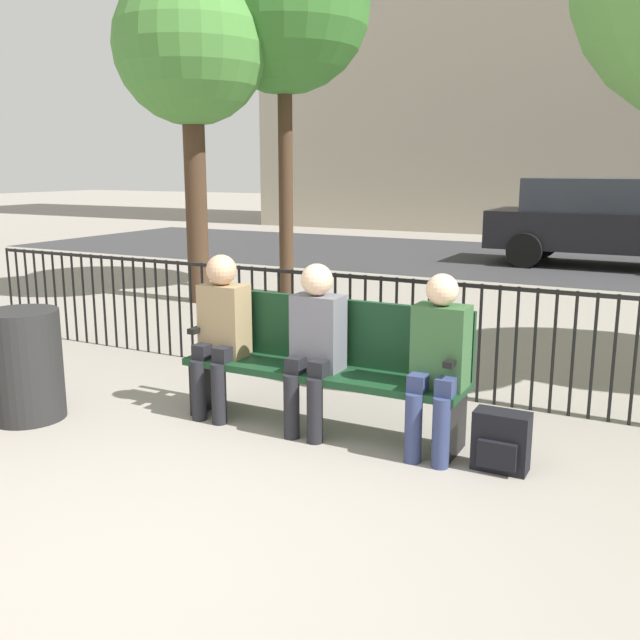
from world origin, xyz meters
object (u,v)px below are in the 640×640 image
Objects in this scene: tree_3 at (191,51)px; parked_car_0 at (603,221)px; park_bench at (325,359)px; trash_bin at (25,365)px; backpack at (501,442)px; seated_person_0 at (221,326)px; seated_person_2 at (438,356)px; tree_0 at (284,6)px; seated_person_1 at (315,339)px.

tree_3 reaches higher than parked_car_0.
trash_bin is (-2.03, -0.86, -0.09)m from park_bench.
tree_3 is 5.52m from trash_bin.
parked_car_0 reaches higher than park_bench.
parked_car_0 is at bearing 75.54° from trash_bin.
trash_bin is at bearing -168.28° from backpack.
seated_person_0 reaches higher than seated_person_2.
park_bench is 5.85m from tree_3.
park_bench is 0.40× the size of tree_0.
park_bench is 1.73× the size of seated_person_1.
tree_3 is at bearing 111.46° from trash_bin.
tree_3 is (-2.96, 3.64, 2.61)m from seated_person_0.
seated_person_0 is 5.37m from tree_3.
park_bench is 9.87m from parked_car_0.
seated_person_1 reaches higher than seated_person_2.
parked_car_0 reaches higher than trash_bin.
trash_bin is at bearing -104.46° from parked_car_0.
parked_car_0 is (-0.57, 10.01, 0.66)m from backpack.
park_bench reaches higher than trash_bin.
seated_person_1 is 1.40m from backpack.
seated_person_2 is 0.28× the size of parked_car_0.
backpack is at bearing 11.72° from trash_bin.
seated_person_1 is 6.49m from tree_0.
parked_car_0 is at bearing 85.75° from seated_person_1.
tree_0 reaches higher than park_bench.
tree_3 is at bearing -125.32° from parked_car_0.
tree_0 reaches higher than trash_bin.
trash_bin is (0.96, -5.47, -3.55)m from tree_0.
backpack is 0.09× the size of tree_3.
parked_car_0 reaches higher than backpack.
seated_person_0 is (-0.80, -0.13, 0.18)m from park_bench.
tree_0 is 7.13m from parked_car_0.
tree_3 is at bearing 135.74° from seated_person_1.
seated_person_0 reaches higher than park_bench.
park_bench is 0.89m from seated_person_2.
parked_car_0 reaches higher than seated_person_1.
trash_bin is (-2.02, -0.73, -0.26)m from seated_person_1.
seated_person_0 is at bearing -98.70° from parked_car_0.
seated_person_0 is 1.02× the size of seated_person_2.
parked_car_0 is (0.73, 9.84, 0.34)m from park_bench.
parked_car_0 is at bearing 90.81° from seated_person_2.
tree_0 is (-2.20, 4.74, 3.27)m from seated_person_0.
tree_3 reaches higher than seated_person_1.
backpack is at bearing -5.43° from seated_person_2.
trash_bin is (-2.90, -0.73, -0.25)m from seated_person_2.
trash_bin is at bearing -80.03° from tree_0.
tree_3 is 5.32× the size of trash_bin.
park_bench is 0.49× the size of parked_car_0.
seated_person_2 reaches higher than park_bench.
seated_person_2 is 3.18× the size of backpack.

